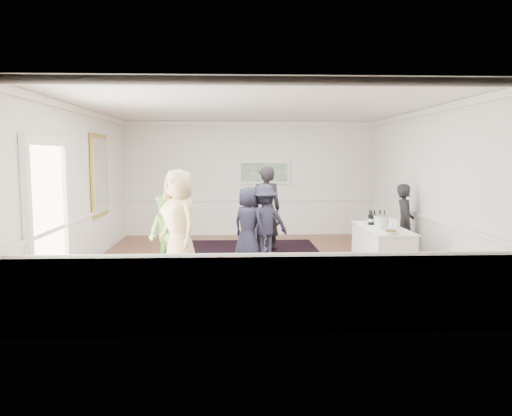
{
  "coord_description": "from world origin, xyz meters",
  "views": [
    {
      "loc": [
        -0.41,
        -10.03,
        2.24
      ],
      "look_at": [
        0.02,
        0.2,
        1.16
      ],
      "focal_mm": 35.0,
      "sensor_mm": 36.0,
      "label": 1
    }
  ],
  "objects_px": {
    "ice_bucket": "(382,221)",
    "guest_navy": "(248,224)",
    "serving_table": "(382,248)",
    "guest_green": "(165,234)",
    "guest_tan": "(179,224)",
    "guest_dark_b": "(266,209)",
    "nut_bowl": "(391,232)",
    "guest_lilac": "(260,221)",
    "bartender": "(404,222)",
    "guest_dark_a": "(264,222)"
  },
  "relations": [
    {
      "from": "bartender",
      "to": "guest_green",
      "type": "xyz_separation_m",
      "value": [
        -4.94,
        -0.98,
        -0.07
      ]
    },
    {
      "from": "nut_bowl",
      "to": "ice_bucket",
      "type": "bearing_deg",
      "value": 82.67
    },
    {
      "from": "serving_table",
      "to": "guest_navy",
      "type": "xyz_separation_m",
      "value": [
        -2.62,
        0.89,
        0.37
      ]
    },
    {
      "from": "guest_dark_a",
      "to": "ice_bucket",
      "type": "xyz_separation_m",
      "value": [
        2.31,
        -0.82,
        0.13
      ]
    },
    {
      "from": "bartender",
      "to": "guest_dark_a",
      "type": "height_order",
      "value": "bartender"
    },
    {
      "from": "guest_green",
      "to": "guest_lilac",
      "type": "distance_m",
      "value": 2.78
    },
    {
      "from": "guest_tan",
      "to": "nut_bowl",
      "type": "xyz_separation_m",
      "value": [
        3.84,
        -0.3,
        -0.13
      ]
    },
    {
      "from": "guest_dark_b",
      "to": "nut_bowl",
      "type": "relative_size",
      "value": 7.05
    },
    {
      "from": "guest_dark_b",
      "to": "guest_green",
      "type": "bearing_deg",
      "value": 38.55
    },
    {
      "from": "serving_table",
      "to": "guest_dark_a",
      "type": "bearing_deg",
      "value": 157.23
    },
    {
      "from": "guest_lilac",
      "to": "guest_tan",
      "type": "bearing_deg",
      "value": 74.2
    },
    {
      "from": "ice_bucket",
      "to": "guest_green",
      "type": "bearing_deg",
      "value": -175.54
    },
    {
      "from": "guest_lilac",
      "to": "ice_bucket",
      "type": "relative_size",
      "value": 5.66
    },
    {
      "from": "bartender",
      "to": "guest_tan",
      "type": "height_order",
      "value": "guest_tan"
    },
    {
      "from": "guest_dark_a",
      "to": "guest_navy",
      "type": "xyz_separation_m",
      "value": [
        -0.35,
        -0.07,
        -0.02
      ]
    },
    {
      "from": "guest_lilac",
      "to": "bartender",
      "type": "bearing_deg",
      "value": 179.43
    },
    {
      "from": "bartender",
      "to": "guest_dark_b",
      "type": "distance_m",
      "value": 3.14
    },
    {
      "from": "guest_lilac",
      "to": "guest_dark_a",
      "type": "relative_size",
      "value": 0.9
    },
    {
      "from": "bartender",
      "to": "guest_lilac",
      "type": "distance_m",
      "value": 3.22
    },
    {
      "from": "bartender",
      "to": "guest_navy",
      "type": "relative_size",
      "value": 1.04
    },
    {
      "from": "guest_dark_b",
      "to": "ice_bucket",
      "type": "distance_m",
      "value": 2.89
    },
    {
      "from": "serving_table",
      "to": "guest_tan",
      "type": "bearing_deg",
      "value": -172.38
    },
    {
      "from": "guest_lilac",
      "to": "nut_bowl",
      "type": "relative_size",
      "value": 5.18
    },
    {
      "from": "guest_lilac",
      "to": "guest_dark_b",
      "type": "distance_m",
      "value": 0.34
    },
    {
      "from": "ice_bucket",
      "to": "guest_navy",
      "type": "bearing_deg",
      "value": 164.17
    },
    {
      "from": "guest_dark_b",
      "to": "serving_table",
      "type": "bearing_deg",
      "value": 129.19
    },
    {
      "from": "bartender",
      "to": "guest_lilac",
      "type": "xyz_separation_m",
      "value": [
        -3.04,
        1.04,
        -0.09
      ]
    },
    {
      "from": "guest_dark_a",
      "to": "bartender",
      "type": "bearing_deg",
      "value": 159.52
    },
    {
      "from": "serving_table",
      "to": "guest_dark_a",
      "type": "distance_m",
      "value": 2.5
    },
    {
      "from": "guest_dark_b",
      "to": "guest_tan",
      "type": "bearing_deg",
      "value": 46.86
    },
    {
      "from": "guest_dark_a",
      "to": "guest_dark_b",
      "type": "xyz_separation_m",
      "value": [
        0.09,
        1.04,
        0.19
      ]
    },
    {
      "from": "serving_table",
      "to": "bartender",
      "type": "distance_m",
      "value": 1.14
    },
    {
      "from": "guest_navy",
      "to": "guest_tan",
      "type": "bearing_deg",
      "value": 88.21
    },
    {
      "from": "nut_bowl",
      "to": "guest_tan",
      "type": "bearing_deg",
      "value": 175.5
    },
    {
      "from": "serving_table",
      "to": "guest_dark_a",
      "type": "height_order",
      "value": "guest_dark_a"
    },
    {
      "from": "guest_dark_b",
      "to": "ice_bucket",
      "type": "height_order",
      "value": "guest_dark_b"
    },
    {
      "from": "guest_lilac",
      "to": "guest_navy",
      "type": "distance_m",
      "value": 0.99
    },
    {
      "from": "serving_table",
      "to": "guest_tan",
      "type": "distance_m",
      "value": 4.01
    },
    {
      "from": "guest_dark_a",
      "to": "guest_navy",
      "type": "bearing_deg",
      "value": -6.24
    },
    {
      "from": "guest_green",
      "to": "guest_dark_b",
      "type": "relative_size",
      "value": 0.75
    },
    {
      "from": "guest_green",
      "to": "guest_dark_a",
      "type": "height_order",
      "value": "guest_dark_a"
    },
    {
      "from": "guest_tan",
      "to": "guest_dark_a",
      "type": "bearing_deg",
      "value": 95.84
    },
    {
      "from": "ice_bucket",
      "to": "bartender",
      "type": "bearing_deg",
      "value": 43.72
    },
    {
      "from": "guest_tan",
      "to": "guest_dark_b",
      "type": "bearing_deg",
      "value": 109.32
    },
    {
      "from": "serving_table",
      "to": "ice_bucket",
      "type": "relative_size",
      "value": 7.89
    },
    {
      "from": "guest_dark_b",
      "to": "guest_navy",
      "type": "bearing_deg",
      "value": 60.08
    },
    {
      "from": "guest_tan",
      "to": "ice_bucket",
      "type": "height_order",
      "value": "guest_tan"
    },
    {
      "from": "serving_table",
      "to": "guest_green",
      "type": "xyz_separation_m",
      "value": [
        -4.23,
        -0.2,
        0.34
      ]
    },
    {
      "from": "guest_tan",
      "to": "guest_dark_b",
      "type": "xyz_separation_m",
      "value": [
        1.74,
        2.52,
        0.0
      ]
    },
    {
      "from": "serving_table",
      "to": "nut_bowl",
      "type": "height_order",
      "value": "nut_bowl"
    }
  ]
}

